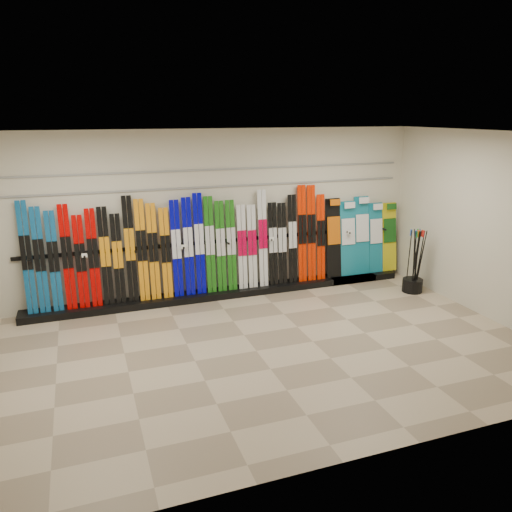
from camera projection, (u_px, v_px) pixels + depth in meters
name	position (u px, v px, depth m)	size (l,w,h in m)	color
floor	(256.00, 351.00, 7.09)	(8.00, 8.00, 0.00)	#86735D
back_wall	(209.00, 215.00, 8.93)	(8.00, 8.00, 0.00)	beige
right_wall	(492.00, 227.00, 7.97)	(5.00, 5.00, 0.00)	beige
ceiling	(256.00, 134.00, 6.26)	(8.00, 8.00, 0.00)	silver
ski_rack_base	(226.00, 293.00, 9.21)	(8.00, 0.40, 0.12)	black
skis	(188.00, 248.00, 8.77)	(5.37, 0.20, 1.84)	#104F85
snowboards	(361.00, 237.00, 9.98)	(1.59, 0.24, 1.55)	black
pole_bin	(412.00, 285.00, 9.40)	(0.37, 0.37, 0.25)	black
ski_poles	(416.00, 261.00, 9.24)	(0.27, 0.28, 1.18)	black
slatwall_rail_0	(209.00, 187.00, 8.78)	(7.60, 0.02, 0.03)	gray
slatwall_rail_1	(208.00, 170.00, 8.69)	(7.60, 0.02, 0.03)	gray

